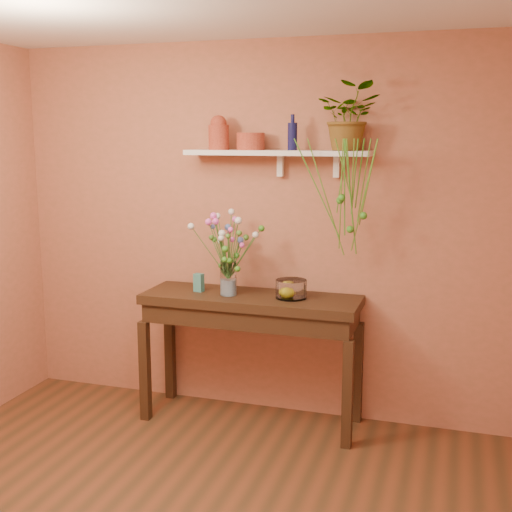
# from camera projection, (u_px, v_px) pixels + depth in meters

# --- Properties ---
(room) EXTENTS (4.04, 4.04, 2.70)m
(room) POSITION_uv_depth(u_px,v_px,m) (150.00, 295.00, 2.88)
(room) COLOR brown
(room) RESTS_ON ground
(sideboard) EXTENTS (1.53, 0.49, 0.93)m
(sideboard) POSITION_uv_depth(u_px,v_px,m) (251.00, 314.00, 4.64)
(sideboard) COLOR #342213
(sideboard) RESTS_ON ground
(wall_shelf) EXTENTS (1.30, 0.24, 0.19)m
(wall_shelf) POSITION_uv_depth(u_px,v_px,m) (279.00, 153.00, 4.52)
(wall_shelf) COLOR white
(wall_shelf) RESTS_ON room
(terracotta_jug) EXTENTS (0.16, 0.16, 0.24)m
(terracotta_jug) POSITION_uv_depth(u_px,v_px,m) (219.00, 133.00, 4.60)
(terracotta_jug) COLOR #AF4630
(terracotta_jug) RESTS_ON wall_shelf
(terracotta_pot) EXTENTS (0.24, 0.24, 0.12)m
(terracotta_pot) POSITION_uv_depth(u_px,v_px,m) (251.00, 141.00, 4.56)
(terracotta_pot) COLOR #AF4630
(terracotta_pot) RESTS_ON wall_shelf
(blue_bottle) EXTENTS (0.08, 0.08, 0.24)m
(blue_bottle) POSITION_uv_depth(u_px,v_px,m) (292.00, 136.00, 4.44)
(blue_bottle) COLOR #111342
(blue_bottle) RESTS_ON wall_shelf
(spider_plant) EXTENTS (0.40, 0.35, 0.45)m
(spider_plant) POSITION_uv_depth(u_px,v_px,m) (350.00, 116.00, 4.33)
(spider_plant) COLOR #398321
(spider_plant) RESTS_ON wall_shelf
(plant_fronds) EXTENTS (0.56, 0.30, 0.78)m
(plant_fronds) POSITION_uv_depth(u_px,v_px,m) (348.00, 198.00, 4.25)
(plant_fronds) COLOR #398321
(plant_fronds) RESTS_ON wall_shelf
(glass_vase) EXTENTS (0.11, 0.11, 0.24)m
(glass_vase) POSITION_uv_depth(u_px,v_px,m) (228.00, 281.00, 4.60)
(glass_vase) COLOR white
(glass_vase) RESTS_ON sideboard
(bouquet) EXTENTS (0.49, 0.38, 0.48)m
(bouquet) POSITION_uv_depth(u_px,v_px,m) (228.00, 238.00, 4.54)
(bouquet) COLOR #386B28
(bouquet) RESTS_ON glass_vase
(glass_bowl) EXTENTS (0.21, 0.21, 0.13)m
(glass_bowl) POSITION_uv_depth(u_px,v_px,m) (291.00, 290.00, 4.52)
(glass_bowl) COLOR white
(glass_bowl) RESTS_ON sideboard
(lemon) EXTENTS (0.08, 0.08, 0.08)m
(lemon) POSITION_uv_depth(u_px,v_px,m) (288.00, 292.00, 4.53)
(lemon) COLOR yellow
(lemon) RESTS_ON glass_bowl
(carton) EXTENTS (0.07, 0.06, 0.13)m
(carton) POSITION_uv_depth(u_px,v_px,m) (199.00, 283.00, 4.71)
(carton) COLOR teal
(carton) RESTS_ON sideboard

